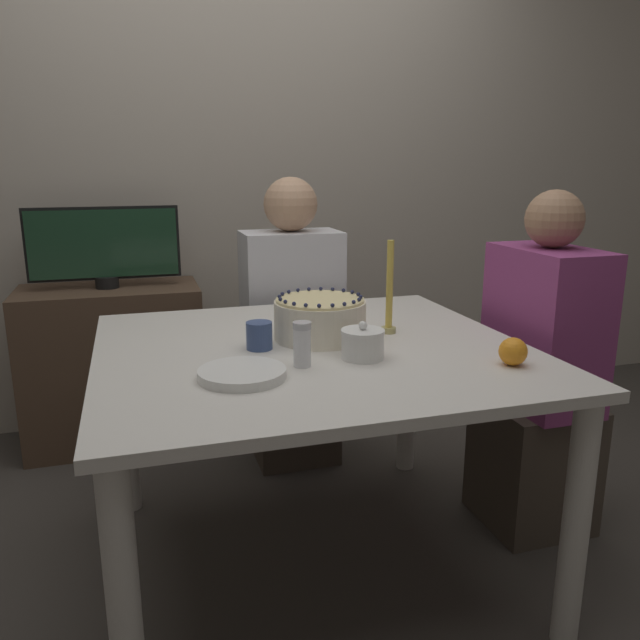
{
  "coord_description": "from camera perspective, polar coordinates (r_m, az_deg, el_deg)",
  "views": [
    {
      "loc": [
        -0.48,
        -1.68,
        1.25
      ],
      "look_at": [
        0.05,
        0.07,
        0.79
      ],
      "focal_mm": 35.0,
      "sensor_mm": 36.0,
      "label": 1
    }
  ],
  "objects": [
    {
      "name": "tv_monitor",
      "position": [
        2.86,
        -19.14,
        6.46
      ],
      "size": [
        0.64,
        0.1,
        0.35
      ],
      "color": "black",
      "rests_on": "side_cabinet"
    },
    {
      "name": "ground_plane",
      "position": [
        2.15,
        -0.65,
        -21.3
      ],
      "size": [
        12.0,
        12.0,
        0.0
      ],
      "primitive_type": "plane",
      "color": "#3D3833"
    },
    {
      "name": "side_cabinet",
      "position": [
        2.98,
        -18.3,
        -3.98
      ],
      "size": [
        0.77,
        0.4,
        0.72
      ],
      "color": "#4C3828",
      "rests_on": "ground_plane"
    },
    {
      "name": "cake",
      "position": [
        1.89,
        0.0,
        0.12
      ],
      "size": [
        0.28,
        0.28,
        0.14
      ],
      "color": "#EFE5CC",
      "rests_on": "dining_table"
    },
    {
      "name": "candle",
      "position": [
        1.96,
        6.36,
        2.24
      ],
      "size": [
        0.05,
        0.05,
        0.29
      ],
      "color": "tan",
      "rests_on": "dining_table"
    },
    {
      "name": "plate_stack",
      "position": [
        1.57,
        -7.14,
        -4.88
      ],
      "size": [
        0.22,
        0.22,
        0.02
      ],
      "color": "white",
      "rests_on": "dining_table"
    },
    {
      "name": "sugar_shaker",
      "position": [
        1.63,
        -1.65,
        -2.21
      ],
      "size": [
        0.05,
        0.05,
        0.12
      ],
      "color": "white",
      "rests_on": "dining_table"
    },
    {
      "name": "wall_behind",
      "position": [
        3.12,
        -8.13,
        14.97
      ],
      "size": [
        8.0,
        0.05,
        2.6
      ],
      "color": "#ADA393",
      "rests_on": "ground_plane"
    },
    {
      "name": "orange_fruit_0",
      "position": [
        1.73,
        17.24,
        -2.77
      ],
      "size": [
        0.08,
        0.08,
        0.08
      ],
      "color": "orange",
      "rests_on": "dining_table"
    },
    {
      "name": "person_man_blue_shirt",
      "position": [
        2.64,
        -2.57,
        -1.81
      ],
      "size": [
        0.4,
        0.34,
        1.2
      ],
      "rotation": [
        0.0,
        0.0,
        3.14
      ],
      "color": "#473D33",
      "rests_on": "ground_plane"
    },
    {
      "name": "dining_table",
      "position": [
        1.86,
        -0.71,
        -5.46
      ],
      "size": [
        1.23,
        1.15,
        0.73
      ],
      "color": "beige",
      "rests_on": "ground_plane"
    },
    {
      "name": "sugar_bowl",
      "position": [
        1.71,
        3.91,
        -2.17
      ],
      "size": [
        0.12,
        0.12,
        0.1
      ],
      "color": "white",
      "rests_on": "dining_table"
    },
    {
      "name": "cup",
      "position": [
        1.8,
        -5.57,
        -1.43
      ],
      "size": [
        0.08,
        0.08,
        0.08
      ],
      "color": "#384C7F",
      "rests_on": "dining_table"
    },
    {
      "name": "person_woman_floral",
      "position": [
        2.27,
        19.4,
        -5.83
      ],
      "size": [
        0.34,
        0.4,
        1.17
      ],
      "rotation": [
        0.0,
        0.0,
        1.57
      ],
      "color": "#473D33",
      "rests_on": "ground_plane"
    }
  ]
}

